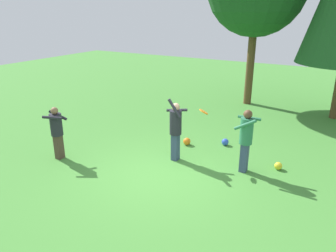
{
  "coord_description": "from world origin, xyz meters",
  "views": [
    {
      "loc": [
        3.94,
        -6.58,
        4.14
      ],
      "look_at": [
        -0.27,
        0.79,
        1.05
      ],
      "focal_mm": 34.49,
      "sensor_mm": 36.0,
      "label": 1
    }
  ],
  "objects_px": {
    "person_thrower": "(176,127)",
    "frisbee": "(204,112)",
    "person_catcher": "(246,136)",
    "ball_blue": "(225,142)",
    "person_bystander": "(57,129)",
    "ball_orange": "(187,141)",
    "ball_yellow": "(278,166)"
  },
  "relations": [
    {
      "from": "ball_blue",
      "to": "ball_yellow",
      "type": "bearing_deg",
      "value": -25.11
    },
    {
      "from": "person_thrower",
      "to": "frisbee",
      "type": "height_order",
      "value": "person_thrower"
    },
    {
      "from": "frisbee",
      "to": "person_catcher",
      "type": "bearing_deg",
      "value": 2.14
    },
    {
      "from": "frisbee",
      "to": "ball_yellow",
      "type": "height_order",
      "value": "frisbee"
    },
    {
      "from": "person_catcher",
      "to": "frisbee",
      "type": "height_order",
      "value": "person_catcher"
    },
    {
      "from": "person_thrower",
      "to": "frisbee",
      "type": "xyz_separation_m",
      "value": [
        0.73,
        0.24,
        0.49
      ]
    },
    {
      "from": "person_thrower",
      "to": "person_bystander",
      "type": "distance_m",
      "value": 3.4
    },
    {
      "from": "person_catcher",
      "to": "ball_yellow",
      "type": "distance_m",
      "value": 1.35
    },
    {
      "from": "person_bystander",
      "to": "ball_orange",
      "type": "distance_m",
      "value": 3.99
    },
    {
      "from": "person_catcher",
      "to": "person_thrower",
      "type": "bearing_deg",
      "value": 6.26
    },
    {
      "from": "person_bystander",
      "to": "frisbee",
      "type": "bearing_deg",
      "value": 0.0
    },
    {
      "from": "person_catcher",
      "to": "ball_yellow",
      "type": "relative_size",
      "value": 8.2
    },
    {
      "from": "person_catcher",
      "to": "ball_orange",
      "type": "bearing_deg",
      "value": -23.75
    },
    {
      "from": "person_thrower",
      "to": "ball_blue",
      "type": "relative_size",
      "value": 8.45
    },
    {
      "from": "ball_blue",
      "to": "ball_yellow",
      "type": "height_order",
      "value": "ball_blue"
    },
    {
      "from": "frisbee",
      "to": "ball_orange",
      "type": "relative_size",
      "value": 1.52
    },
    {
      "from": "frisbee",
      "to": "ball_orange",
      "type": "bearing_deg",
      "value": 136.12
    },
    {
      "from": "ball_yellow",
      "to": "person_thrower",
      "type": "bearing_deg",
      "value": -162.8
    },
    {
      "from": "frisbee",
      "to": "ball_yellow",
      "type": "bearing_deg",
      "value": 16.84
    },
    {
      "from": "person_thrower",
      "to": "frisbee",
      "type": "relative_size",
      "value": 5.18
    },
    {
      "from": "person_catcher",
      "to": "frisbee",
      "type": "xyz_separation_m",
      "value": [
        -1.2,
        -0.04,
        0.48
      ]
    },
    {
      "from": "person_catcher",
      "to": "person_bystander",
      "type": "height_order",
      "value": "person_catcher"
    },
    {
      "from": "person_thrower",
      "to": "ball_yellow",
      "type": "relative_size",
      "value": 8.93
    },
    {
      "from": "person_catcher",
      "to": "ball_blue",
      "type": "distance_m",
      "value": 1.99
    },
    {
      "from": "person_bystander",
      "to": "frisbee",
      "type": "relative_size",
      "value": 4.29
    },
    {
      "from": "ball_orange",
      "to": "person_thrower",
      "type": "bearing_deg",
      "value": -80.49
    },
    {
      "from": "ball_blue",
      "to": "ball_yellow",
      "type": "xyz_separation_m",
      "value": [
        1.85,
        -0.87,
        -0.01
      ]
    },
    {
      "from": "person_thrower",
      "to": "person_catcher",
      "type": "height_order",
      "value": "person_thrower"
    },
    {
      "from": "ball_blue",
      "to": "frisbee",
      "type": "bearing_deg",
      "value": -96.13
    },
    {
      "from": "person_catcher",
      "to": "ball_blue",
      "type": "bearing_deg",
      "value": -56.0
    },
    {
      "from": "person_bystander",
      "to": "frisbee",
      "type": "height_order",
      "value": "frisbee"
    },
    {
      "from": "person_thrower",
      "to": "person_bystander",
      "type": "bearing_deg",
      "value": -170.1
    }
  ]
}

